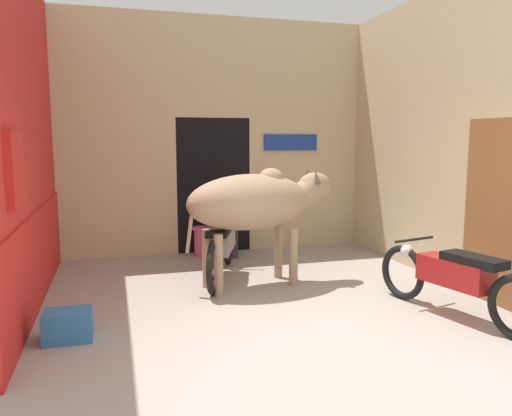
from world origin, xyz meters
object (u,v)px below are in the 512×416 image
Objects in this scene: motorcycle_far at (222,245)px; cow at (256,202)px; plastic_stool at (201,240)px; shopkeeper_seated at (226,216)px; crate at (68,325)px; motorcycle_near at (455,278)px.

cow is at bearing -54.29° from motorcycle_far.
shopkeeper_seated is at bearing -25.15° from plastic_stool.
cow is 2.67m from crate.
shopkeeper_seated is (-0.01, 1.67, -0.42)m from cow.
cow reaches higher than crate.
motorcycle_near reaches higher than crate.
shopkeeper_seated reaches higher than plastic_stool.
motorcycle_near is 1.68× the size of shopkeeper_seated.
motorcycle_far is 2.52m from crate.
motorcycle_far is 4.69× the size of crate.
plastic_stool is at bearing 154.85° from shopkeeper_seated.
plastic_stool is (-0.40, 1.85, -0.83)m from cow.
cow reaches higher than shopkeeper_seated.
plastic_stool is (-2.07, 3.56, -0.18)m from motorcycle_near.
shopkeeper_seated is at bearing 74.20° from motorcycle_far.
motorcycle_far reaches higher than motorcycle_near.
cow is 1.02× the size of motorcycle_near.
shopkeeper_seated is 2.77× the size of crate.
motorcycle_near is at bearing -63.58° from shopkeeper_seated.
motorcycle_far reaches higher than plastic_stool.
plastic_stool is at bearing 92.26° from motorcycle_far.
cow reaches higher than motorcycle_near.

